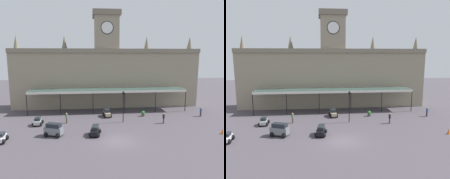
% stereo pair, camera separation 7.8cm
% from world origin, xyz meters
% --- Properties ---
extents(ground_plane, '(140.00, 140.00, 0.00)m').
position_xyz_m(ground_plane, '(0.00, 0.00, 0.00)').
color(ground_plane, '#4B444B').
extents(station_building, '(37.67, 5.60, 19.31)m').
position_xyz_m(station_building, '(0.00, 19.05, 6.73)').
color(station_building, gray).
rests_on(station_building, ground).
extents(entrance_canopy, '(29.50, 3.26, 4.32)m').
position_xyz_m(entrance_canopy, '(-0.00, 14.12, 4.16)').
color(entrance_canopy, '#38564C').
rests_on(entrance_canopy, ground).
extents(car_black_estate, '(1.76, 2.36, 1.27)m').
position_xyz_m(car_black_estate, '(-2.79, 2.28, 0.56)').
color(car_black_estate, black).
rests_on(car_black_estate, ground).
extents(car_white_sedan, '(1.61, 2.11, 1.19)m').
position_xyz_m(car_white_sedan, '(-14.45, 1.14, 0.50)').
color(car_white_sedan, silver).
rests_on(car_white_sedan, ground).
extents(car_beige_estate, '(1.67, 2.32, 1.27)m').
position_xyz_m(car_beige_estate, '(-0.53, 10.79, 0.56)').
color(car_beige_estate, tan).
rests_on(car_beige_estate, ground).
extents(car_silver_sedan, '(1.58, 2.09, 1.19)m').
position_xyz_m(car_silver_sedan, '(-11.48, 7.29, 0.50)').
color(car_silver_sedan, '#B2B5BA').
rests_on(car_silver_sedan, ground).
extents(car_grey_van, '(2.58, 2.09, 1.77)m').
position_xyz_m(car_grey_van, '(-8.26, 2.49, 0.81)').
color(car_grey_van, slate).
rests_on(car_grey_van, ground).
extents(pedestrian_near_entrance, '(0.34, 0.37, 1.67)m').
position_xyz_m(pedestrian_near_entrance, '(-7.18, 7.83, 0.91)').
color(pedestrian_near_entrance, brown).
rests_on(pedestrian_near_entrance, ground).
extents(pedestrian_crossing_forecourt, '(0.34, 0.39, 1.67)m').
position_xyz_m(pedestrian_crossing_forecourt, '(15.91, 9.27, 0.91)').
color(pedestrian_crossing_forecourt, '#3F384C').
rests_on(pedestrian_crossing_forecourt, ground).
extents(pedestrian_beside_cars, '(0.34, 0.39, 1.67)m').
position_xyz_m(pedestrian_beside_cars, '(8.08, 6.20, 0.91)').
color(pedestrian_beside_cars, '#3F384C').
rests_on(pedestrian_beside_cars, ground).
extents(victorian_lamppost, '(0.30, 0.30, 5.09)m').
position_xyz_m(victorian_lamppost, '(1.80, 7.38, 3.15)').
color(victorian_lamppost, black).
rests_on(victorian_lamppost, ground).
extents(traffic_cone, '(0.40, 0.40, 0.74)m').
position_xyz_m(traffic_cone, '(14.58, 1.01, 0.37)').
color(traffic_cone, orange).
rests_on(traffic_cone, ground).
extents(planter_by_canopy, '(0.60, 0.60, 0.96)m').
position_xyz_m(planter_by_canopy, '(5.83, 10.40, 0.49)').
color(planter_by_canopy, '#47423D').
rests_on(planter_by_canopy, ground).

